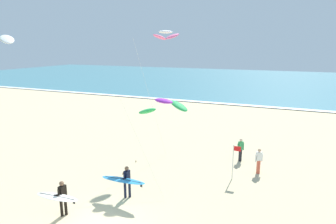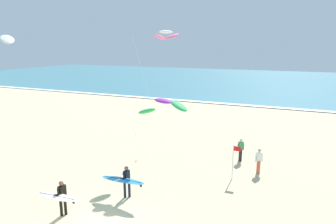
{
  "view_description": "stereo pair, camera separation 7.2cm",
  "coord_description": "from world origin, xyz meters",
  "px_view_note": "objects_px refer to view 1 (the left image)",
  "views": [
    {
      "loc": [
        7.08,
        -8.76,
        7.64
      ],
      "look_at": [
        0.05,
        7.66,
        3.61
      ],
      "focal_mm": 31.25,
      "sensor_mm": 36.0,
      "label": 1
    },
    {
      "loc": [
        7.14,
        -8.73,
        7.64
      ],
      "look_at": [
        0.05,
        7.66,
        3.61
      ],
      "focal_mm": 31.25,
      "sensor_mm": 36.0,
      "label": 2
    }
  ],
  "objects_px": {
    "surfer_trailing": "(125,180)",
    "bystander_white_top": "(259,161)",
    "surfer_lead": "(60,196)",
    "kite_arc_violet_far": "(164,106)",
    "bystander_green_top": "(240,150)",
    "kite_arc_ivory_near": "(166,35)",
    "lifeguard_flag": "(234,159)"
  },
  "relations": [
    {
      "from": "surfer_trailing",
      "to": "bystander_white_top",
      "type": "xyz_separation_m",
      "value": [
        5.87,
        5.89,
        -0.24
      ]
    },
    {
      "from": "surfer_lead",
      "to": "surfer_trailing",
      "type": "distance_m",
      "value": 3.16
    },
    {
      "from": "bystander_white_top",
      "to": "kite_arc_violet_far",
      "type": "bearing_deg",
      "value": -127.43
    },
    {
      "from": "bystander_green_top",
      "to": "bystander_white_top",
      "type": "height_order",
      "value": "same"
    },
    {
      "from": "kite_arc_ivory_near",
      "to": "bystander_white_top",
      "type": "distance_m",
      "value": 9.89
    },
    {
      "from": "kite_arc_violet_far",
      "to": "lifeguard_flag",
      "type": "height_order",
      "value": "kite_arc_violet_far"
    },
    {
      "from": "bystander_white_top",
      "to": "lifeguard_flag",
      "type": "distance_m",
      "value": 1.94
    },
    {
      "from": "surfer_lead",
      "to": "bystander_white_top",
      "type": "height_order",
      "value": "surfer_lead"
    },
    {
      "from": "kite_arc_ivory_near",
      "to": "kite_arc_violet_far",
      "type": "distance_m",
      "value": 7.13
    },
    {
      "from": "kite_arc_ivory_near",
      "to": "surfer_lead",
      "type": "bearing_deg",
      "value": -98.11
    },
    {
      "from": "surfer_trailing",
      "to": "bystander_white_top",
      "type": "bearing_deg",
      "value": 45.11
    },
    {
      "from": "surfer_trailing",
      "to": "bystander_green_top",
      "type": "bearing_deg",
      "value": 58.82
    },
    {
      "from": "surfer_trailing",
      "to": "kite_arc_violet_far",
      "type": "xyz_separation_m",
      "value": [
        1.86,
        0.65,
        3.83
      ]
    },
    {
      "from": "surfer_trailing",
      "to": "lifeguard_flag",
      "type": "height_order",
      "value": "lifeguard_flag"
    },
    {
      "from": "kite_arc_violet_far",
      "to": "bystander_white_top",
      "type": "distance_m",
      "value": 7.76
    },
    {
      "from": "surfer_lead",
      "to": "bystander_white_top",
      "type": "distance_m",
      "value": 11.45
    },
    {
      "from": "surfer_trailing",
      "to": "bystander_white_top",
      "type": "distance_m",
      "value": 8.32
    },
    {
      "from": "bystander_white_top",
      "to": "lifeguard_flag",
      "type": "xyz_separation_m",
      "value": [
        -1.26,
        -1.4,
        0.45
      ]
    },
    {
      "from": "surfer_trailing",
      "to": "bystander_green_top",
      "type": "height_order",
      "value": "surfer_trailing"
    },
    {
      "from": "kite_arc_ivory_near",
      "to": "bystander_green_top",
      "type": "bearing_deg",
      "value": 11.63
    },
    {
      "from": "surfer_lead",
      "to": "lifeguard_flag",
      "type": "bearing_deg",
      "value": 47.67
    },
    {
      "from": "lifeguard_flag",
      "to": "bystander_green_top",
      "type": "bearing_deg",
      "value": 91.95
    },
    {
      "from": "kite_arc_ivory_near",
      "to": "bystander_white_top",
      "type": "relative_size",
      "value": 5.44
    },
    {
      "from": "kite_arc_ivory_near",
      "to": "bystander_green_top",
      "type": "xyz_separation_m",
      "value": [
        5.05,
        1.04,
        -7.51
      ]
    },
    {
      "from": "kite_arc_ivory_near",
      "to": "bystander_green_top",
      "type": "distance_m",
      "value": 9.11
    },
    {
      "from": "surfer_lead",
      "to": "kite_arc_ivory_near",
      "type": "xyz_separation_m",
      "value": [
        1.28,
        8.99,
        7.27
      ]
    },
    {
      "from": "kite_arc_ivory_near",
      "to": "bystander_white_top",
      "type": "xyz_separation_m",
      "value": [
        6.42,
        -0.52,
        -7.51
      ]
    },
    {
      "from": "kite_arc_violet_far",
      "to": "surfer_trailing",
      "type": "bearing_deg",
      "value": -160.66
    },
    {
      "from": "bystander_green_top",
      "to": "kite_arc_ivory_near",
      "type": "bearing_deg",
      "value": -168.37
    },
    {
      "from": "bystander_green_top",
      "to": "lifeguard_flag",
      "type": "distance_m",
      "value": 3.0
    },
    {
      "from": "surfer_trailing",
      "to": "bystander_green_top",
      "type": "distance_m",
      "value": 8.71
    },
    {
      "from": "surfer_lead",
      "to": "lifeguard_flag",
      "type": "distance_m",
      "value": 9.56
    }
  ]
}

